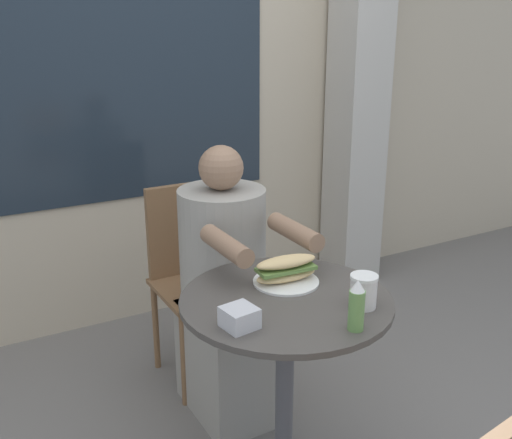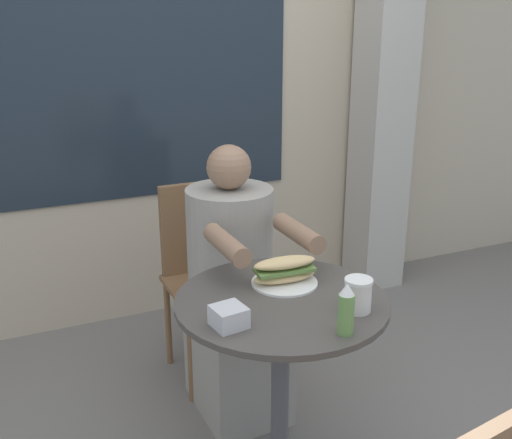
# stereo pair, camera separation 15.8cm
# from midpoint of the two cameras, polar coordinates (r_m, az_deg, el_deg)

# --- Properties ---
(storefront_wall) EXTENTS (8.00, 0.09, 2.80)m
(storefront_wall) POSITION_cam_midpoint_polar(r_m,az_deg,el_deg) (3.12, -8.95, 15.42)
(storefront_wall) COLOR #B7A88E
(storefront_wall) RESTS_ON ground_plane
(lattice_pillar) EXTENTS (0.27, 0.27, 2.40)m
(lattice_pillar) POSITION_cam_midpoint_polar(r_m,az_deg,el_deg) (3.54, 13.40, 12.27)
(lattice_pillar) COLOR #B2ADA3
(lattice_pillar) RESTS_ON ground_plane
(cafe_table) EXTENTS (0.67, 0.67, 0.74)m
(cafe_table) POSITION_cam_midpoint_polar(r_m,az_deg,el_deg) (1.98, 4.70, -12.78)
(cafe_table) COLOR #47423D
(cafe_table) RESTS_ON ground_plane
(diner_chair) EXTENTS (0.38, 0.38, 0.87)m
(diner_chair) POSITION_cam_midpoint_polar(r_m,az_deg,el_deg) (2.71, -3.23, -4.05)
(diner_chair) COLOR brown
(diner_chair) RESTS_ON ground_plane
(seated_diner) EXTENTS (0.35, 0.62, 1.11)m
(seated_diner) POSITION_cam_midpoint_polar(r_m,az_deg,el_deg) (2.43, -0.20, -7.83)
(seated_diner) COLOR gray
(seated_diner) RESTS_ON ground_plane
(sandwich_on_plate) EXTENTS (0.22, 0.22, 0.09)m
(sandwich_on_plate) POSITION_cam_midpoint_polar(r_m,az_deg,el_deg) (1.96, 5.05, -5.09)
(sandwich_on_plate) COLOR white
(sandwich_on_plate) RESTS_ON cafe_table
(drink_cup) EXTENTS (0.08, 0.08, 0.10)m
(drink_cup) POSITION_cam_midpoint_polar(r_m,az_deg,el_deg) (1.82, 12.17, -7.08)
(drink_cup) COLOR silver
(drink_cup) RESTS_ON cafe_table
(napkin_box) EXTENTS (0.10, 0.10, 0.06)m
(napkin_box) POSITION_cam_midpoint_polar(r_m,az_deg,el_deg) (1.70, 0.07, -9.29)
(napkin_box) COLOR silver
(napkin_box) RESTS_ON cafe_table
(condiment_bottle) EXTENTS (0.05, 0.05, 0.15)m
(condiment_bottle) POSITION_cam_midpoint_polar(r_m,az_deg,el_deg) (1.68, 11.27, -8.46)
(condiment_bottle) COLOR #66934C
(condiment_bottle) RESTS_ON cafe_table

